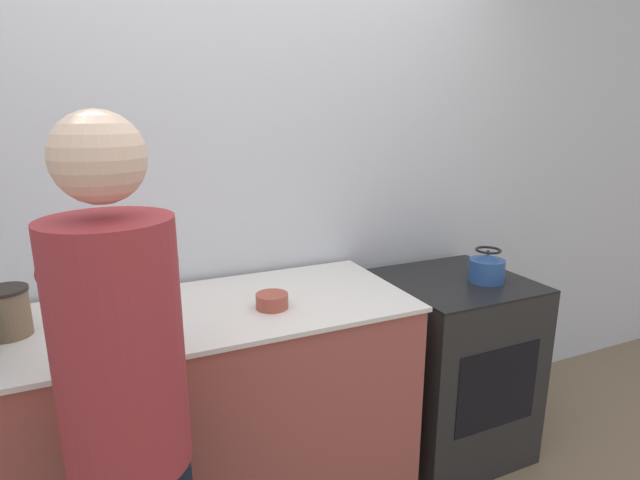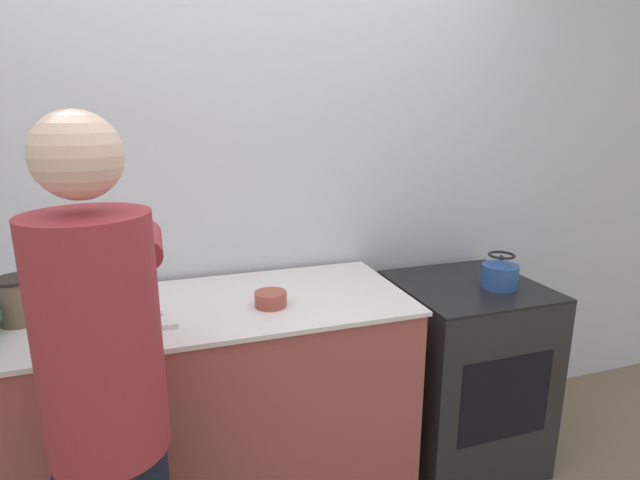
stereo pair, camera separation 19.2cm
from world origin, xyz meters
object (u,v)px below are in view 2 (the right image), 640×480
object	(u,v)px
cutting_board	(129,320)
canister_jar	(18,300)
knife	(129,320)
kettle	(500,273)
bowl_prep	(271,299)
oven	(462,371)
person	(107,400)

from	to	relation	value
cutting_board	canister_jar	distance (m)	0.39
canister_jar	knife	bearing A→B (deg)	-22.49
kettle	bowl_prep	bearing A→B (deg)	179.93
kettle	bowl_prep	world-z (taller)	kettle
oven	bowl_prep	size ratio (longest dim) A/B	7.17
oven	knife	bearing A→B (deg)	-176.09
knife	kettle	world-z (taller)	kettle
canister_jar	kettle	bearing A→B (deg)	-3.89
kettle	canister_jar	bearing A→B (deg)	176.11
oven	canister_jar	distance (m)	1.93
bowl_prep	cutting_board	bearing A→B (deg)	179.19
bowl_prep	canister_jar	world-z (taller)	canister_jar
knife	person	bearing A→B (deg)	-111.52
cutting_board	canister_jar	world-z (taller)	canister_jar
person	canister_jar	distance (m)	0.69
kettle	oven	bearing A→B (deg)	142.33
cutting_board	person	bearing A→B (deg)	-94.71
canister_jar	cutting_board	bearing A→B (deg)	-18.63
kettle	person	bearing A→B (deg)	-163.81
cutting_board	kettle	bearing A→B (deg)	-0.31
cutting_board	bowl_prep	xyz separation A→B (m)	(0.52, -0.01, 0.02)
kettle	bowl_prep	xyz separation A→B (m)	(-1.06, 0.00, 0.01)
cutting_board	kettle	size ratio (longest dim) A/B	2.04
oven	kettle	size ratio (longest dim) A/B	5.48
person	cutting_board	bearing A→B (deg)	85.29
cutting_board	kettle	world-z (taller)	kettle
knife	kettle	bearing A→B (deg)	-15.17
oven	cutting_board	world-z (taller)	cutting_board
oven	kettle	world-z (taller)	kettle
bowl_prep	oven	bearing A→B (deg)	4.65
knife	kettle	xyz separation A→B (m)	(1.57, 0.02, 0.00)
knife	canister_jar	bearing A→B (deg)	141.57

